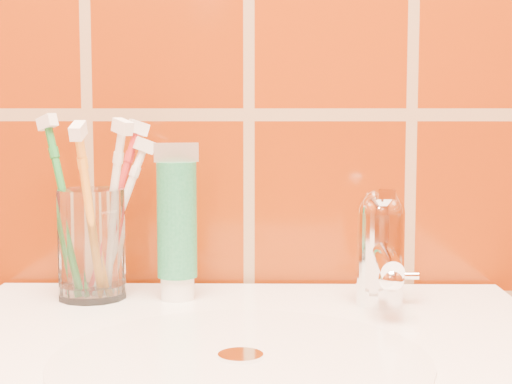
{
  "coord_description": "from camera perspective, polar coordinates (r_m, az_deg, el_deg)",
  "views": [
    {
      "loc": [
        0.02,
        0.31,
        1.04
      ],
      "look_at": [
        0.01,
        1.08,
        0.97
      ],
      "focal_mm": 55.0,
      "sensor_mm": 36.0,
      "label": 1
    }
  ],
  "objects": [
    {
      "name": "glass_tumbler",
      "position": [
        0.84,
        -11.88,
        -3.73
      ],
      "size": [
        0.09,
        0.09,
        0.12
      ],
      "primitive_type": "cylinder",
      "rotation": [
        0.0,
        0.0,
        0.24
      ],
      "color": "white",
      "rests_on": "pedestal_sink"
    },
    {
      "name": "toothbrush_2",
      "position": [
        0.85,
        -10.0,
        -1.87
      ],
      "size": [
        0.12,
        0.11,
        0.18
      ],
      "primitive_type": null,
      "rotation": [
        0.37,
        0.0,
        1.9
      ],
      "color": "white",
      "rests_on": "glass_tumbler"
    },
    {
      "name": "toothbrush_4",
      "position": [
        0.82,
        -10.51,
        -1.39
      ],
      "size": [
        0.11,
        0.11,
        0.2
      ],
      "primitive_type": null,
      "rotation": [
        0.25,
        0.0,
        0.83
      ],
      "color": "silver",
      "rests_on": "glass_tumbler"
    },
    {
      "name": "faucet",
      "position": [
        0.8,
        9.08,
        -3.7
      ],
      "size": [
        0.05,
        0.11,
        0.12
      ],
      "color": "white",
      "rests_on": "pedestal_sink"
    },
    {
      "name": "toothbrush_1",
      "position": [
        0.85,
        -10.28,
        -1.21
      ],
      "size": [
        0.13,
        0.12,
        0.2
      ],
      "primitive_type": null,
      "rotation": [
        0.32,
        0.0,
        2.07
      ],
      "color": "#B12725",
      "rests_on": "glass_tumbler"
    },
    {
      "name": "toothpaste_tube",
      "position": [
        0.82,
        -5.77,
        -2.53
      ],
      "size": [
        0.05,
        0.04,
        0.16
      ],
      "rotation": [
        0.0,
        0.0,
        0.27
      ],
      "color": "white",
      "rests_on": "pedestal_sink"
    },
    {
      "name": "toothbrush_0",
      "position": [
        0.8,
        -11.96,
        -1.72
      ],
      "size": [
        0.04,
        0.15,
        0.21
      ],
      "primitive_type": null,
      "rotation": [
        0.36,
        0.0,
        -0.08
      ],
      "color": "orange",
      "rests_on": "glass_tumbler"
    },
    {
      "name": "toothbrush_3",
      "position": [
        0.85,
        -13.65,
        -1.1
      ],
      "size": [
        0.13,
        0.12,
        0.21
      ],
      "primitive_type": null,
      "rotation": [
        0.3,
        0.0,
        -2.2
      ],
      "color": "#207B34",
      "rests_on": "glass_tumbler"
    }
  ]
}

